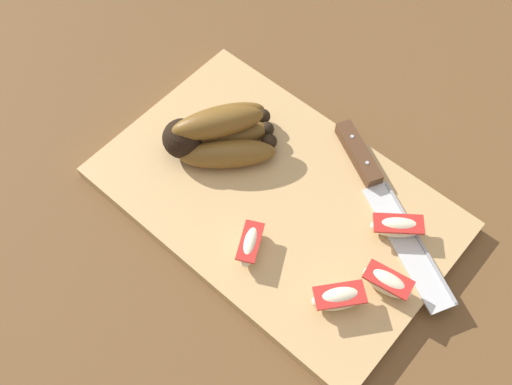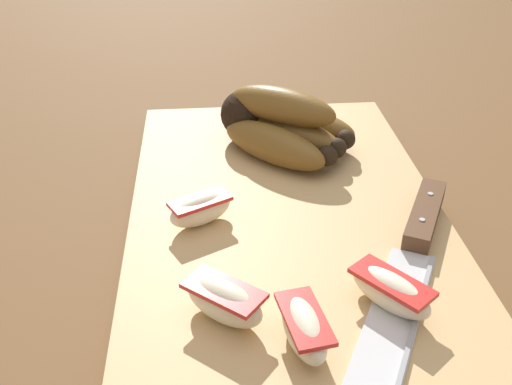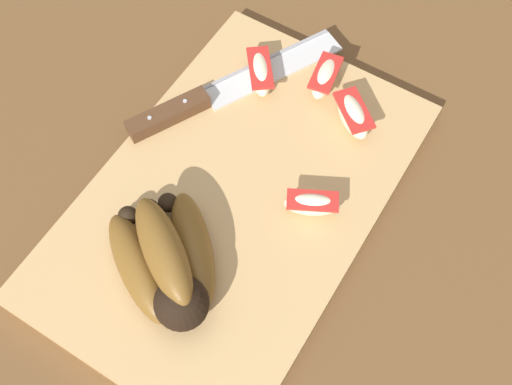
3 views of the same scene
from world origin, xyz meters
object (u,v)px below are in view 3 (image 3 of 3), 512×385
object	(u,v)px
apple_wedge_near	(353,115)
banana_bunch	(167,262)
apple_wedge_extra	(260,72)
apple_wedge_middle	(325,77)
apple_wedge_far	(312,204)
chefs_knife	(206,98)

from	to	relation	value
apple_wedge_near	banana_bunch	bearing A→B (deg)	-15.42
apple_wedge_extra	apple_wedge_middle	bearing A→B (deg)	115.42
banana_bunch	apple_wedge_far	xyz separation A→B (m)	(-0.14, 0.09, -0.01)
banana_bunch	apple_wedge_near	world-z (taller)	banana_bunch
apple_wedge_near	apple_wedge_far	xyz separation A→B (m)	(0.12, 0.02, -0.00)
banana_bunch	chefs_knife	size ratio (longest dim) A/B	0.60
chefs_knife	apple_wedge_far	bearing A→B (deg)	70.96
apple_wedge_middle	chefs_knife	bearing A→B (deg)	-49.35
apple_wedge_middle	apple_wedge_extra	distance (m)	0.08
apple_wedge_near	apple_wedge_middle	distance (m)	0.06
banana_bunch	apple_wedge_far	bearing A→B (deg)	147.36
chefs_knife	apple_wedge_near	bearing A→B (deg)	111.01
chefs_knife	apple_wedge_extra	world-z (taller)	apple_wedge_extra
apple_wedge_middle	apple_wedge_extra	size ratio (longest dim) A/B	0.95
chefs_knife	apple_wedge_middle	world-z (taller)	apple_wedge_middle
banana_bunch	apple_wedge_extra	distance (m)	0.26
apple_wedge_far	apple_wedge_extra	world-z (taller)	same
apple_wedge_extra	banana_bunch	bearing A→B (deg)	11.11
apple_wedge_middle	apple_wedge_far	bearing A→B (deg)	24.14
apple_wedge_far	banana_bunch	bearing A→B (deg)	-32.64
apple_wedge_middle	banana_bunch	bearing A→B (deg)	-3.71
apple_wedge_far	apple_wedge_extra	xyz separation A→B (m)	(-0.12, -0.14, 0.00)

